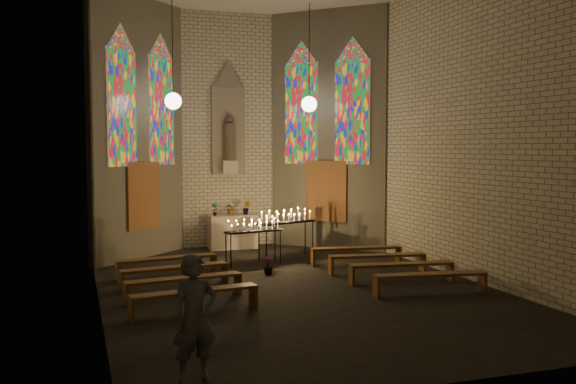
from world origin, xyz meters
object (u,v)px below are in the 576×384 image
object	(u,v)px
altar	(233,232)
visitor	(195,318)
votive_stand_right	(286,219)
aisle_flower_pot	(268,266)
votive_stand_left	(254,228)

from	to	relation	value
altar	visitor	distance (m)	10.78
altar	votive_stand_right	world-z (taller)	votive_stand_right
aisle_flower_pot	visitor	bearing A→B (deg)	-114.39
altar	votive_stand_right	xyz separation A→B (m)	(0.99, -2.06, 0.57)
aisle_flower_pot	votive_stand_left	size ratio (longest dim) A/B	0.27
aisle_flower_pot	altar	bearing A→B (deg)	88.39
votive_stand_left	visitor	world-z (taller)	visitor
votive_stand_left	votive_stand_right	bearing A→B (deg)	19.54
visitor	votive_stand_right	bearing A→B (deg)	54.66
aisle_flower_pot	votive_stand_right	distance (m)	2.41
votive_stand_left	votive_stand_right	size ratio (longest dim) A/B	0.89
altar	votive_stand_left	bearing A→B (deg)	-92.43
aisle_flower_pot	votive_stand_left	world-z (taller)	votive_stand_left
votive_stand_right	altar	bearing A→B (deg)	95.31
altar	visitor	bearing A→B (deg)	-106.08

